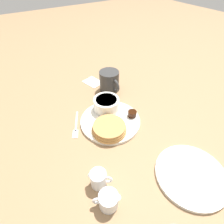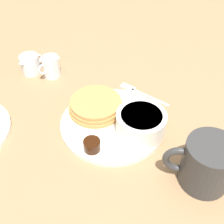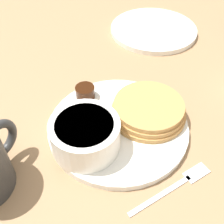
# 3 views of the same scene
# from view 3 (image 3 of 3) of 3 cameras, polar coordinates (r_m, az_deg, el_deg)

# --- Properties ---
(ground_plane) EXTENTS (4.00, 4.00, 0.00)m
(ground_plane) POSITION_cam_3_polar(r_m,az_deg,el_deg) (0.48, 1.24, -3.46)
(ground_plane) COLOR #93704C
(plate) EXTENTS (0.23, 0.23, 0.01)m
(plate) POSITION_cam_3_polar(r_m,az_deg,el_deg) (0.48, 1.26, -2.99)
(plate) COLOR white
(plate) RESTS_ON ground_plane
(pancake_stack) EXTENTS (0.13, 0.13, 0.03)m
(pancake_stack) POSITION_cam_3_polar(r_m,az_deg,el_deg) (0.48, 7.41, 0.50)
(pancake_stack) COLOR #B78447
(pancake_stack) RESTS_ON plate
(bowl) EXTENTS (0.11, 0.11, 0.05)m
(bowl) POSITION_cam_3_polar(r_m,az_deg,el_deg) (0.42, -5.47, -4.49)
(bowl) COLOR white
(bowl) RESTS_ON plate
(syrup_cup) EXTENTS (0.04, 0.04, 0.02)m
(syrup_cup) POSITION_cam_3_polar(r_m,az_deg,el_deg) (0.51, -5.46, 4.03)
(syrup_cup) COLOR black
(syrup_cup) RESTS_ON plate
(butter_ramekin) EXTENTS (0.05, 0.05, 0.05)m
(butter_ramekin) POSITION_cam_3_polar(r_m,az_deg,el_deg) (0.43, -7.97, -5.26)
(butter_ramekin) COLOR white
(butter_ramekin) RESTS_ON plate
(fork) EXTENTS (0.13, 0.08, 0.00)m
(fork) POSITION_cam_3_polar(r_m,az_deg,el_deg) (0.43, 13.51, -13.92)
(fork) COLOR silver
(fork) RESTS_ON ground_plane
(far_plate) EXTENTS (0.21, 0.21, 0.01)m
(far_plate) POSITION_cam_3_polar(r_m,az_deg,el_deg) (0.74, 8.43, 16.22)
(far_plate) COLOR white
(far_plate) RESTS_ON ground_plane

